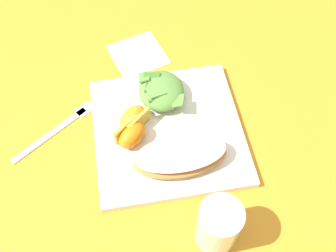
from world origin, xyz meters
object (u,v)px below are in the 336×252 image
drinking_clear_cup (218,225)px  green_salad_pile (161,91)px  orange_wedge_middle (132,135)px  metal_fork (60,127)px  orange_wedge_front (133,118)px  paper_napkin (138,54)px  white_plate (168,131)px  cheesy_pizza_bread (181,156)px

drinking_clear_cup → green_salad_pile: bearing=-171.6°
green_salad_pile → orange_wedge_middle: 0.12m
green_salad_pile → metal_fork: size_ratio=0.64×
orange_wedge_front → paper_napkin: bearing=170.5°
metal_fork → drinking_clear_cup: (0.26, 0.25, 0.05)m
white_plate → metal_fork: bearing=-103.4°
orange_wedge_front → green_salad_pile: bearing=130.7°
paper_napkin → orange_wedge_middle: bearing=-9.9°
metal_fork → drinking_clear_cup: drinking_clear_cup is taller
orange_wedge_middle → paper_napkin: orange_wedge_middle is taller
cheesy_pizza_bread → green_salad_pile: 0.15m
white_plate → cheesy_pizza_bread: cheesy_pizza_bread is taller
cheesy_pizza_bread → drinking_clear_cup: 0.14m
orange_wedge_front → paper_napkin: 0.20m
green_salad_pile → metal_fork: bearing=-82.3°
cheesy_pizza_bread → green_salad_pile: green_salad_pile is taller
green_salad_pile → orange_wedge_front: green_salad_pile is taller
orange_wedge_front → white_plate: bearing=70.0°
white_plate → paper_napkin: 0.22m
orange_wedge_middle → metal_fork: bearing=-115.0°
green_salad_pile → white_plate: bearing=-0.3°
orange_wedge_middle → paper_napkin: size_ratio=0.63×
green_salad_pile → drinking_clear_cup: 0.29m
white_plate → metal_fork: (-0.05, -0.21, -0.01)m
orange_wedge_front → paper_napkin: size_ratio=0.63×
paper_napkin → cheesy_pizza_bread: bearing=8.1°
orange_wedge_front → orange_wedge_middle: same height
orange_wedge_middle → drinking_clear_cup: bearing=30.0°
cheesy_pizza_bread → drinking_clear_cup: size_ratio=1.65×
cheesy_pizza_bread → paper_napkin: cheesy_pizza_bread is taller
white_plate → orange_wedge_front: (-0.02, -0.06, 0.03)m
orange_wedge_front → orange_wedge_middle: bearing=-11.6°
cheesy_pizza_bread → green_salad_pile: (-0.15, -0.01, 0.00)m
white_plate → drinking_clear_cup: (0.21, 0.04, 0.04)m
cheesy_pizza_bread → metal_fork: (-0.12, -0.22, -0.03)m
green_salad_pile → paper_napkin: size_ratio=0.96×
white_plate → paper_napkin: bearing=-171.8°
green_salad_pile → orange_wedge_middle: (0.09, -0.07, -0.00)m
cheesy_pizza_bread → orange_wedge_front: (-0.09, -0.07, 0.00)m
paper_napkin → white_plate: bearing=8.2°
orange_wedge_front → metal_fork: (-0.03, -0.14, -0.03)m
orange_wedge_middle → drinking_clear_cup: drinking_clear_cup is taller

